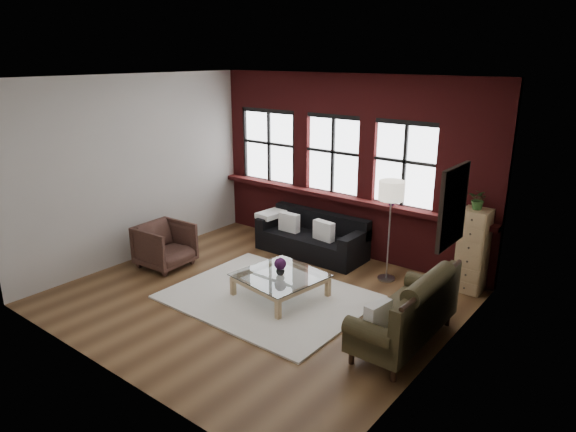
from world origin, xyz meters
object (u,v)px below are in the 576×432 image
Objects in this scene: vintage_settee at (405,308)px; drawer_chest at (473,251)px; floor_lamp at (389,227)px; vase at (280,270)px; armchair at (165,245)px; coffee_table at (280,286)px; dark_sofa at (311,235)px.

vintage_settee is 1.40× the size of drawer_chest.
floor_lamp is at bearing -160.06° from drawer_chest.
vase is at bearing -137.16° from drawer_chest.
drawer_chest reaches higher than vintage_settee.
vase is 2.95m from drawer_chest.
armchair is 6.05× the size of vase.
drawer_chest is (2.15, 2.00, 0.47)m from coffee_table.
armchair is at bearing -129.78° from dark_sofa.
dark_sofa is 1.10× the size of vintage_settee.
vintage_settee is 4.34m from armchair.
drawer_chest reaches higher than dark_sofa.
armchair is 2.33m from coffee_table.
floor_lamp reaches higher than armchair.
vintage_settee is at bearing -93.43° from drawer_chest.
vase reaches higher than coffee_table.
armchair is 0.74× the size of coffee_table.
armchair is 2.32m from vase.
floor_lamp reaches higher than drawer_chest.
armchair is at bearing -172.91° from coffee_table.
vintage_settee is 2.06m from drawer_chest.
vintage_settee is 1.02× the size of floor_lamp.
vintage_settee is at bearing -56.41° from floor_lamp.
vintage_settee is 1.98m from floor_lamp.
vase is (0.65, -1.70, 0.07)m from dark_sofa.
dark_sofa is at bearing 175.06° from floor_lamp.
coffee_table is 8.23× the size of vase.
vase is at bearing -121.48° from floor_lamp.
dark_sofa is 1.12× the size of floor_lamp.
vase is (-2.03, 0.05, -0.05)m from vintage_settee.
coffee_table is at bearing -137.16° from drawer_chest.
vintage_settee is 13.31× the size of vase.
dark_sofa is 2.83m from drawer_chest.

